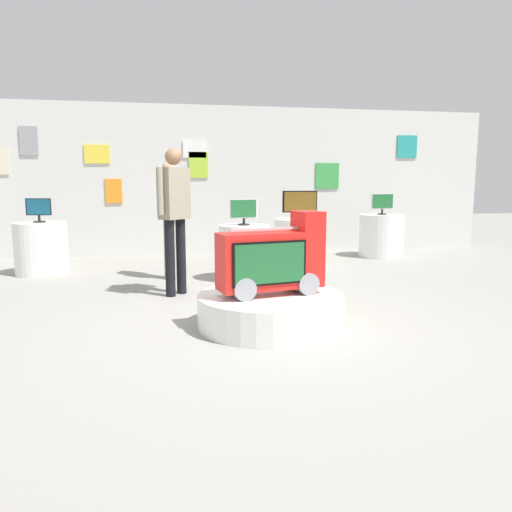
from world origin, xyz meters
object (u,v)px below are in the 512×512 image
Objects in this scene: main_display_pedestal at (270,310)px; tv_on_far_right at (39,209)px; display_pedestal_left_rear at (244,253)px; shopper_browsing_near_truck at (174,210)px; display_pedestal_right_rear at (381,236)px; shopper_browsing_rear at (170,210)px; display_pedestal_center_rear at (299,243)px; tv_on_right_rear at (383,202)px; tv_on_left_rear at (244,210)px; novelty_firetruck_tv at (273,261)px; display_pedestal_far_right at (41,248)px; tv_on_center_rear at (300,203)px.

tv_on_far_right is at bearing 129.37° from main_display_pedestal.
shopper_browsing_near_truck is (-1.00, -0.77, 0.67)m from display_pedestal_left_rear.
display_pedestal_right_rear is (3.08, 4.07, 0.24)m from main_display_pedestal.
shopper_browsing_rear reaches higher than display_pedestal_right_rear.
main_display_pedestal is at bearing -50.63° from tv_on_far_right.
tv_on_right_rear is at bearing 21.79° from display_pedestal_center_rear.
display_pedestal_left_rear is 1.91× the size of tv_on_left_rear.
display_pedestal_center_rear reaches higher than main_display_pedestal.
main_display_pedestal is 1.73× the size of display_pedestal_right_rear.
tv_on_left_rear is at bearing 86.88° from novelty_firetruck_tv.
main_display_pedestal is 3.58m from display_pedestal_center_rear.
tv_on_left_rear is 1.62m from display_pedestal_center_rear.
display_pedestal_far_right is (-5.88, -0.64, -0.62)m from tv_on_right_rear.
novelty_firetruck_tv is 4.45m from tv_on_far_right.
main_display_pedestal is at bearing -127.11° from tv_on_right_rear.
shopper_browsing_near_truck is (-3.92, -2.50, 0.67)m from display_pedestal_right_rear.
shopper_browsing_near_truck reaches higher than main_display_pedestal.
display_pedestal_right_rear is 5.95m from tv_on_far_right.
main_display_pedestal is 4.43m from display_pedestal_far_right.
tv_on_left_rear is at bearing -137.92° from display_pedestal_center_rear.
novelty_firetruck_tv is 3.57m from display_pedestal_center_rear.
shopper_browsing_near_truck is at bearing -88.71° from shopper_browsing_rear.
display_pedestal_left_rear is at bearing -20.12° from display_pedestal_far_right.
main_display_pedestal is 0.84× the size of shopper_browsing_rear.
tv_on_left_rear is 1.06m from shopper_browsing_rear.
shopper_browsing_rear is (1.93, -0.79, 0.60)m from display_pedestal_far_right.
shopper_browsing_near_truck is at bearing -142.34° from tv_on_left_rear.
tv_on_far_right reaches higher than novelty_firetruck_tv.
novelty_firetruck_tv is (0.02, -0.00, 0.48)m from main_display_pedestal.
display_pedestal_left_rear is 1.49m from display_pedestal_center_rear.
shopper_browsing_near_truck is 1.06m from shopper_browsing_rear.
tv_on_right_rear is at bearing 6.24° from display_pedestal_far_right.
display_pedestal_far_right is at bearing 159.81° from tv_on_left_rear.
display_pedestal_right_rear is at bearing 32.53° from shopper_browsing_near_truck.
display_pedestal_far_right is (-2.96, 1.08, 0.00)m from display_pedestal_left_rear.
tv_on_right_rear is at bearing -98.57° from display_pedestal_right_rear.
display_pedestal_right_rear is (2.93, 1.73, -0.61)m from tv_on_left_rear.
display_pedestal_center_rear and display_pedestal_right_rear have the same top height.
tv_on_left_rear is 1.12× the size of tv_on_far_right.
display_pedestal_center_rear is at bearing 69.65° from novelty_firetruck_tv.
novelty_firetruck_tv is 4.45m from display_pedestal_far_right.
novelty_firetruck_tv is at bearing -126.90° from tv_on_right_rear.
tv_on_center_rear reaches higher than display_pedestal_left_rear.
tv_on_left_rear reaches higher than display_pedestal_right_rear.
tv_on_left_rear is 1.50m from tv_on_center_rear.
shopper_browsing_rear is at bearing 163.98° from tv_on_left_rear.
novelty_firetruck_tv is at bearing -110.38° from tv_on_center_rear.
novelty_firetruck_tv is 1.30× the size of display_pedestal_right_rear.
shopper_browsing_near_truck reaches higher than display_pedestal_far_right.
novelty_firetruck_tv is at bearing -50.44° from tv_on_far_right.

